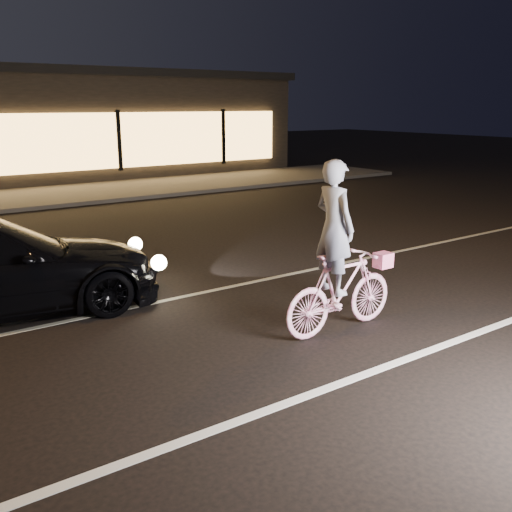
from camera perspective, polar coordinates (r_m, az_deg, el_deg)
ground at (r=7.20m, az=-1.86°, el=-8.82°), size 90.00×90.00×0.00m
lane_stripe_near at (r=6.12m, az=6.06°, el=-13.39°), size 60.00×0.12×0.01m
lane_stripe_far at (r=8.83m, az=-9.00°, el=-4.40°), size 60.00×0.10×0.01m
sidewalk at (r=19.08m, az=-23.83°, el=5.13°), size 30.00×4.00×0.12m
cyclist at (r=7.41m, az=8.31°, el=-1.65°), size 1.79×0.62×2.26m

